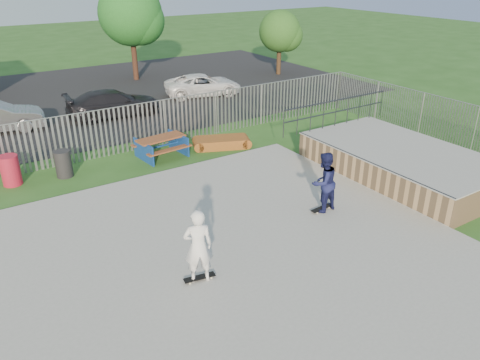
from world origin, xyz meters
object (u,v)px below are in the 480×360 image
car_white (203,85)px  trash_bin_grey (63,164)px  funbox (222,142)px  car_dark (113,103)px  tree_right (280,31)px  trash_bin_red (10,170)px  tree_mid (130,14)px  picnic_table (161,147)px  skater_white (198,246)px  skater_navy (324,182)px

car_white → trash_bin_grey: bearing=141.2°
funbox → car_dark: size_ratio=0.49×
car_white → tree_right: 8.19m
tree_right → trash_bin_grey: bearing=-150.7°
trash_bin_red → funbox: bearing=-5.9°
trash_bin_red → tree_mid: bearing=53.3°
picnic_table → tree_mid: (4.46, 14.02, 3.90)m
car_dark → skater_white: 15.19m
car_white → skater_navy: size_ratio=2.34×
picnic_table → car_dark: 6.49m
car_dark → skater_navy: 13.95m
trash_bin_red → trash_bin_grey: (1.77, -0.31, -0.05)m
picnic_table → skater_white: skater_white is taller
car_white → tree_mid: 7.52m
trash_bin_grey → car_white: 12.66m
funbox → trash_bin_grey: trash_bin_grey is taller
picnic_table → car_dark: (0.25, 6.48, 0.29)m
picnic_table → funbox: picnic_table is taller
picnic_table → skater_white: bearing=-114.6°
trash_bin_red → car_dark: car_dark is taller
funbox → trash_bin_red: bearing=-163.7°
trash_bin_red → car_white: bearing=31.3°
tree_right → skater_white: bearing=-131.9°
car_dark → car_white: bearing=-74.7°
trash_bin_grey → skater_navy: size_ratio=0.52×
car_dark → trash_bin_grey: bearing=150.5°
skater_navy → trash_bin_grey: bearing=-56.4°
skater_navy → funbox: bearing=-99.4°
tree_mid → trash_bin_red: bearing=-126.7°
trash_bin_red → trash_bin_grey: trash_bin_red is taller
picnic_table → tree_right: 17.21m
trash_bin_red → skater_white: (2.87, -8.85, 0.57)m
funbox → car_white: bearing=88.4°
trash_bin_red → tree_mid: size_ratio=0.17×
picnic_table → trash_bin_grey: 3.91m
car_white → skater_white: (-9.05, -16.10, 0.47)m
picnic_table → funbox: size_ratio=0.92×
trash_bin_grey → skater_navy: skater_navy is taller
skater_white → car_white: bearing=-99.7°
car_dark → tree_mid: (4.21, 7.54, 3.61)m
picnic_table → trash_bin_red: size_ratio=1.93×
funbox → skater_white: size_ratio=1.19×
trash_bin_red → car_dark: 8.45m
trash_bin_red → tree_right: (19.41, 9.59, 2.44)m
tree_mid → skater_navy: size_ratio=3.29×
skater_navy → picnic_table: bearing=-79.0°
funbox → trash_bin_red: trash_bin_red is taller
skater_navy → skater_white: 5.10m
skater_white → tree_mid: bearing=-88.3°
car_white → tree_mid: bearing=30.2°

